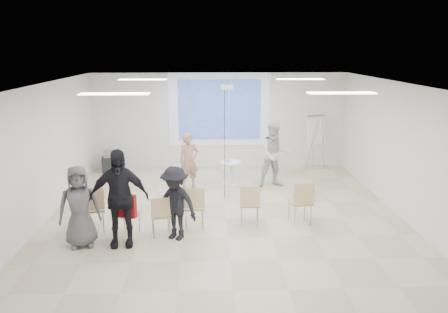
{
  "coord_description": "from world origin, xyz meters",
  "views": [
    {
      "loc": [
        -0.39,
        -9.2,
        3.76
      ],
      "look_at": [
        0.0,
        0.8,
        1.25
      ],
      "focal_mm": 35.0,
      "sensor_mm": 36.0,
      "label": 1
    }
  ],
  "objects_px": {
    "chair_right_inner": "(250,202)",
    "audience_outer": "(79,202)",
    "player_left": "(189,158)",
    "chair_center": "(194,204)",
    "audience_left": "(119,191)",
    "pedestal_table": "(230,172)",
    "chair_right_far": "(302,199)",
    "av_cart": "(110,162)",
    "player_right": "(275,151)",
    "chair_far_left": "(93,206)",
    "chair_left_mid": "(125,211)",
    "laptop": "(161,213)",
    "chair_left_inner": "(161,213)",
    "flipchart_easel": "(316,130)",
    "audience_mid": "(175,199)"
  },
  "relations": [
    {
      "from": "chair_right_inner",
      "to": "audience_outer",
      "type": "relative_size",
      "value": 0.5
    },
    {
      "from": "player_left",
      "to": "chair_right_inner",
      "type": "xyz_separation_m",
      "value": [
        1.41,
        -2.63,
        -0.32
      ]
    },
    {
      "from": "chair_center",
      "to": "audience_left",
      "type": "distance_m",
      "value": 1.67
    },
    {
      "from": "pedestal_table",
      "to": "audience_left",
      "type": "distance_m",
      "value": 4.4
    },
    {
      "from": "chair_right_far",
      "to": "av_cart",
      "type": "xyz_separation_m",
      "value": [
        -5.03,
        4.27,
        -0.25
      ]
    },
    {
      "from": "player_right",
      "to": "chair_far_left",
      "type": "relative_size",
      "value": 2.03
    },
    {
      "from": "chair_left_mid",
      "to": "player_right",
      "type": "bearing_deg",
      "value": 60.82
    },
    {
      "from": "chair_right_inner",
      "to": "laptop",
      "type": "distance_m",
      "value": 1.92
    },
    {
      "from": "chair_left_inner",
      "to": "flipchart_easel",
      "type": "height_order",
      "value": "flipchart_easel"
    },
    {
      "from": "laptop",
      "to": "audience_left",
      "type": "bearing_deg",
      "value": 21.99
    },
    {
      "from": "chair_left_inner",
      "to": "chair_right_inner",
      "type": "relative_size",
      "value": 0.93
    },
    {
      "from": "audience_outer",
      "to": "chair_left_inner",
      "type": "bearing_deg",
      "value": -1.17
    },
    {
      "from": "player_right",
      "to": "audience_left",
      "type": "bearing_deg",
      "value": -142.54
    },
    {
      "from": "flipchart_easel",
      "to": "player_left",
      "type": "bearing_deg",
      "value": -179.75
    },
    {
      "from": "chair_left_inner",
      "to": "av_cart",
      "type": "relative_size",
      "value": 1.21
    },
    {
      "from": "chair_far_left",
      "to": "laptop",
      "type": "relative_size",
      "value": 3.21
    },
    {
      "from": "chair_center",
      "to": "audience_outer",
      "type": "height_order",
      "value": "audience_outer"
    },
    {
      "from": "audience_left",
      "to": "audience_mid",
      "type": "xyz_separation_m",
      "value": [
        1.05,
        0.23,
        -0.25
      ]
    },
    {
      "from": "audience_left",
      "to": "chair_left_inner",
      "type": "bearing_deg",
      "value": 22.69
    },
    {
      "from": "chair_left_inner",
      "to": "audience_mid",
      "type": "xyz_separation_m",
      "value": [
        0.3,
        -0.14,
        0.35
      ]
    },
    {
      "from": "pedestal_table",
      "to": "chair_right_inner",
      "type": "relative_size",
      "value": 0.79
    },
    {
      "from": "chair_right_inner",
      "to": "chair_right_far",
      "type": "xyz_separation_m",
      "value": [
        1.12,
        -0.01,
        0.04
      ]
    },
    {
      "from": "chair_right_far",
      "to": "av_cart",
      "type": "relative_size",
      "value": 1.39
    },
    {
      "from": "player_right",
      "to": "player_left",
      "type": "bearing_deg",
      "value": 174.02
    },
    {
      "from": "chair_center",
      "to": "laptop",
      "type": "height_order",
      "value": "chair_center"
    },
    {
      "from": "chair_far_left",
      "to": "chair_right_far",
      "type": "distance_m",
      "value": 4.41
    },
    {
      "from": "laptop",
      "to": "av_cart",
      "type": "distance_m",
      "value": 5.1
    },
    {
      "from": "pedestal_table",
      "to": "chair_left_inner",
      "type": "distance_m",
      "value": 3.65
    },
    {
      "from": "chair_left_mid",
      "to": "audience_mid",
      "type": "relative_size",
      "value": 0.54
    },
    {
      "from": "player_right",
      "to": "chair_left_inner",
      "type": "xyz_separation_m",
      "value": [
        -2.8,
        -3.21,
        -0.51
      ]
    },
    {
      "from": "chair_left_mid",
      "to": "audience_outer",
      "type": "relative_size",
      "value": 0.51
    },
    {
      "from": "chair_left_mid",
      "to": "laptop",
      "type": "distance_m",
      "value": 0.72
    },
    {
      "from": "player_right",
      "to": "av_cart",
      "type": "relative_size",
      "value": 2.89
    },
    {
      "from": "player_right",
      "to": "laptop",
      "type": "height_order",
      "value": "player_right"
    },
    {
      "from": "chair_right_inner",
      "to": "audience_outer",
      "type": "xyz_separation_m",
      "value": [
        -3.36,
        -0.88,
        0.36
      ]
    },
    {
      "from": "chair_left_mid",
      "to": "av_cart",
      "type": "bearing_deg",
      "value": 124.12
    },
    {
      "from": "player_right",
      "to": "chair_center",
      "type": "relative_size",
      "value": 2.17
    },
    {
      "from": "audience_mid",
      "to": "chair_center",
      "type": "bearing_deg",
      "value": 81.86
    },
    {
      "from": "audience_left",
      "to": "chair_center",
      "type": "bearing_deg",
      "value": 22.63
    },
    {
      "from": "chair_center",
      "to": "chair_left_inner",
      "type": "bearing_deg",
      "value": -156.46
    },
    {
      "from": "chair_left_mid",
      "to": "chair_right_inner",
      "type": "distance_m",
      "value": 2.63
    },
    {
      "from": "chair_center",
      "to": "av_cart",
      "type": "xyz_separation_m",
      "value": [
        -2.71,
        4.43,
        -0.23
      ]
    },
    {
      "from": "pedestal_table",
      "to": "chair_right_far",
      "type": "xyz_separation_m",
      "value": [
        1.39,
        -2.8,
        0.18
      ]
    },
    {
      "from": "player_left",
      "to": "audience_mid",
      "type": "bearing_deg",
      "value": -112.49
    },
    {
      "from": "chair_far_left",
      "to": "flipchart_easel",
      "type": "xyz_separation_m",
      "value": [
        5.71,
        4.5,
        0.71
      ]
    },
    {
      "from": "chair_far_left",
      "to": "chair_right_far",
      "type": "xyz_separation_m",
      "value": [
        4.4,
        0.27,
        -0.02
      ]
    },
    {
      "from": "pedestal_table",
      "to": "chair_far_left",
      "type": "relative_size",
      "value": 0.72
    },
    {
      "from": "chair_left_mid",
      "to": "audience_mid",
      "type": "distance_m",
      "value": 1.08
    },
    {
      "from": "chair_left_mid",
      "to": "flipchart_easel",
      "type": "height_order",
      "value": "flipchart_easel"
    },
    {
      "from": "player_right",
      "to": "chair_center",
      "type": "bearing_deg",
      "value": -134.45
    }
  ]
}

